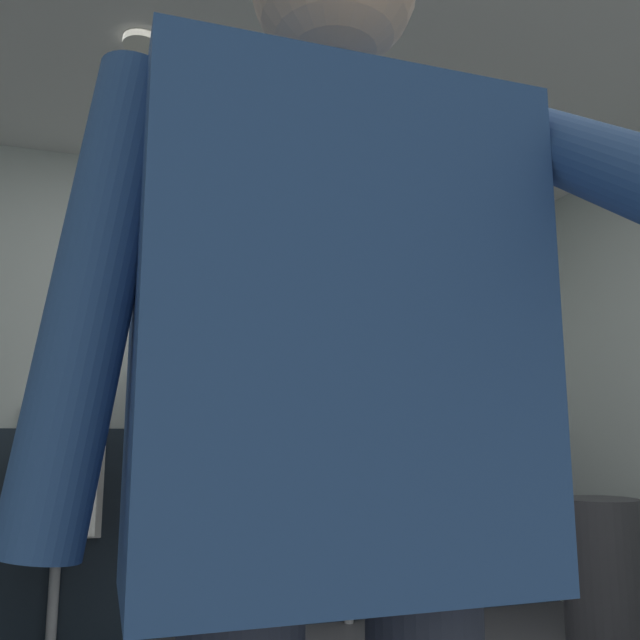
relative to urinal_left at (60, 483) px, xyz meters
name	(u,v)px	position (x,y,z in m)	size (l,w,h in m)	color
wall_back	(220,389)	(0.79, 0.22, 0.47)	(4.82, 0.12, 2.50)	silver
wainscot_band_back	(219,528)	(0.79, 0.14, -0.26)	(4.22, 0.03, 1.03)	#19232D
downlight_far	(141,42)	(0.24, -1.04, 1.71)	(0.14, 0.14, 0.03)	white
urinal_left	(60,483)	(0.00, 0.00, 0.00)	(0.40, 0.34, 1.24)	white
urinal_middle	(217,479)	(0.75, 0.00, 0.00)	(0.40, 0.34, 1.24)	white
urinal_right	(354,476)	(1.50, 0.00, 0.00)	(0.40, 0.34, 1.24)	white
privacy_divider_panel	(144,445)	(0.37, -0.07, 0.17)	(0.04, 0.40, 0.90)	#4C4C51
person	(338,421)	(0.43, -2.70, 0.24)	(0.69, 0.60, 1.71)	#2D3342
trash_bin	(603,571)	(2.56, -0.66, -0.43)	(0.39, 0.39, 0.69)	#38383D
soap_dispenser	(222,395)	(0.78, 0.12, 0.44)	(0.10, 0.07, 0.18)	silver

